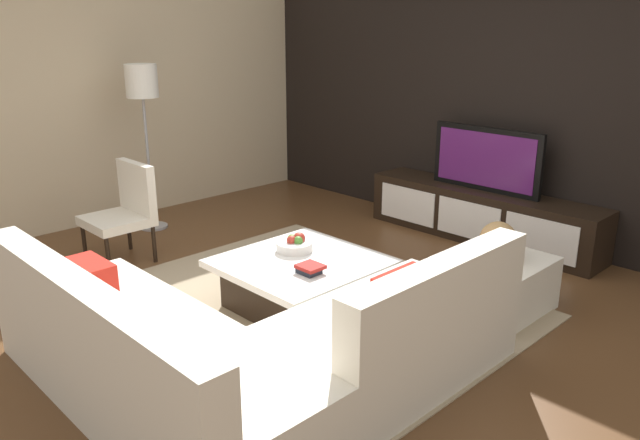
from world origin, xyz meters
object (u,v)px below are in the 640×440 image
floor_lamp (142,92)px  accent_chair_near (126,207)px  decorative_ball (498,240)px  book_stack (310,269)px  ottoman (494,282)px  coffee_table (301,283)px  media_console (481,215)px  fruit_bowl (295,244)px  sectional_couch (247,348)px  television (486,159)px

floor_lamp → accent_chair_near: bearing=-43.1°
decorative_ball → book_stack: decorative_ball is taller
floor_lamp → ottoman: (3.46, 0.85, -1.19)m
coffee_table → decorative_ball: 1.47m
ottoman → decorative_ball: decorative_ball is taller
media_console → fruit_bowl: fruit_bowl is taller
media_console → coffee_table: size_ratio=2.21×
ottoman → decorative_ball: size_ratio=2.60×
book_stack → floor_lamp: bearing=173.5°
fruit_bowl → book_stack: 0.46m
sectional_couch → accent_chair_near: 2.49m
book_stack → sectional_couch: bearing=-65.8°
television → accent_chair_near: (-1.92, -2.72, -0.31)m
television → ottoman: 1.66m
sectional_couch → ottoman: size_ratio=3.35×
coffee_table → accent_chair_near: size_ratio=1.23×
sectional_couch → decorative_ball: bearing=79.0°
ottoman → book_stack: 1.40m
media_console → floor_lamp: (-2.57, -2.11, 1.14)m
media_console → television: 0.55m
media_console → accent_chair_near: size_ratio=2.72×
media_console → television: size_ratio=2.10×
accent_chair_near → fruit_bowl: size_ratio=3.11×
decorative_ball → ottoman: bearing=0.0°
sectional_couch → book_stack: sectional_couch is taller
book_stack → fruit_bowl: bearing=150.7°
fruit_bowl → book_stack: bearing=-29.3°
accent_chair_near → decorative_ball: accent_chair_near is taller
ottoman → decorative_ball: bearing=0.0°
fruit_bowl → ottoman: bearing=38.3°
coffee_table → decorative_ball: decorative_ball is taller
floor_lamp → decorative_ball: size_ratio=6.15×
media_console → ottoman: bearing=-54.8°
coffee_table → ottoman: (0.99, 1.03, -0.00)m
book_stack → decorative_ball: bearing=56.3°
sectional_couch → book_stack: size_ratio=13.72×
sectional_couch → fruit_bowl: 1.34m
floor_lamp → television: bearing=39.4°
sectional_couch → floor_lamp: bearing=159.4°
media_console → floor_lamp: size_ratio=1.43×
television → fruit_bowl: 2.24m
accent_chair_near → media_console: bearing=66.2°
ottoman → coffee_table: bearing=-134.0°
television → decorative_ball: bearing=-54.8°
decorative_ball → television: bearing=125.2°
sectional_couch → coffee_table: bearing=122.0°
ottoman → fruit_bowl: size_ratio=2.50×
media_console → television: (-0.00, 0.00, 0.55)m
ottoman → decorative_ball: 0.33m
coffee_table → sectional_couch: bearing=-58.0°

